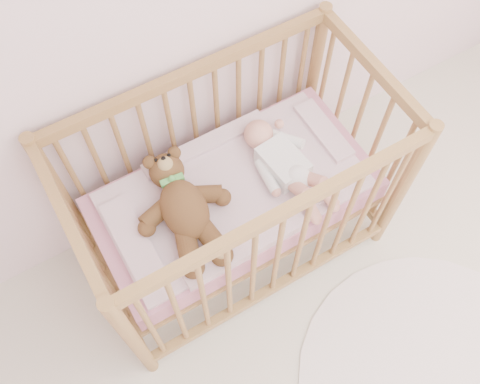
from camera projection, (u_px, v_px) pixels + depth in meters
crib at (234, 196)px, 2.36m from camera, size 1.36×0.76×1.00m
mattress at (234, 198)px, 2.37m from camera, size 1.22×0.62×0.13m
blanket at (234, 190)px, 2.30m from camera, size 1.10×0.58×0.06m
baby at (283, 161)px, 2.28m from camera, size 0.34×0.61×0.14m
teddy_bear at (185, 210)px, 2.16m from camera, size 0.48×0.64×0.17m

